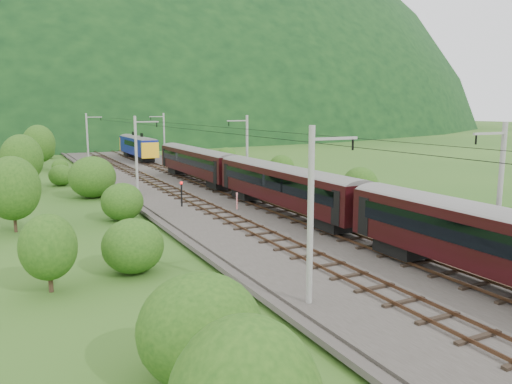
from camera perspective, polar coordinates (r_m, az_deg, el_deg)
name	(u,v)px	position (r m, az deg, el deg)	size (l,w,h in m)	color
ground	(411,287)	(27.11, 17.31, -10.33)	(600.00, 600.00, 0.00)	#214816
railbed	(306,239)	(34.56, 5.70, -5.38)	(14.00, 220.00, 0.30)	#38332D
track_left	(275,240)	(33.31, 2.20, -5.52)	(2.40, 220.00, 0.27)	brown
track_right	(334,232)	(35.82, 8.95, -4.56)	(2.40, 220.00, 0.27)	brown
catenary_left	(137,154)	(51.70, -13.44, 4.25)	(2.54, 192.28, 8.00)	gray
catenary_right	(246,150)	(55.82, -1.10, 4.88)	(2.54, 192.28, 8.00)	gray
overhead_wires	(307,138)	(33.46, 5.89, 6.20)	(4.83, 198.00, 0.03)	black
mountain_main	(41,127)	(278.83, -23.32, 6.88)	(504.00, 360.00, 244.00)	black
train	(368,200)	(32.54, 12.64, -0.87)	(2.72, 130.60, 4.72)	black
hazard_post_near	(237,201)	(43.60, -2.19, -1.03)	(0.16, 0.16, 1.47)	red
hazard_post_far	(137,160)	(80.13, -13.50, 3.57)	(0.17, 0.17, 1.57)	red
signal	(182,192)	(45.16, -8.51, 0.01)	(0.25, 0.25, 2.27)	black
vegetation_left	(67,189)	(44.26, -20.79, 0.37)	(11.82, 143.93, 6.68)	#1D4612
vegetation_right	(372,191)	(47.57, 13.15, 0.06)	(6.25, 104.13, 3.14)	#1D4612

